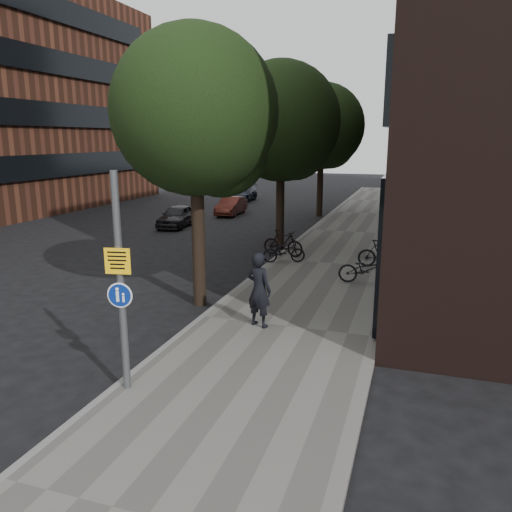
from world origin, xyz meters
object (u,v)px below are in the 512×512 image
at_px(signpost, 121,283).
at_px(pedestrian, 259,290).
at_px(parked_car_near, 177,216).
at_px(parked_bike_facade_near, 367,269).

bearing_deg(signpost, pedestrian, 58.94).
distance_m(signpost, parked_car_near, 18.07).
relative_size(pedestrian, parked_bike_facade_near, 1.06).
bearing_deg(pedestrian, parked_bike_facade_near, -94.49).
height_order(signpost, pedestrian, signpost).
height_order(pedestrian, parked_car_near, pedestrian).
distance_m(signpost, pedestrian, 4.12).
bearing_deg(parked_car_near, signpost, -71.87).
relative_size(signpost, parked_car_near, 1.18).
height_order(signpost, parked_bike_facade_near, signpost).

